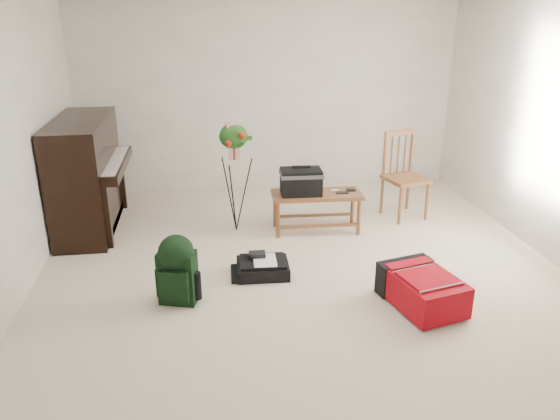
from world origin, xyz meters
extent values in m
cube|color=beige|center=(0.00, 0.00, 0.00)|extent=(5.00, 5.50, 0.01)
cube|color=beige|center=(0.00, 2.75, 1.25)|extent=(5.00, 0.04, 2.50)
cube|color=black|center=(-2.20, 1.60, 0.62)|extent=(0.55, 1.50, 1.25)
cube|color=black|center=(-1.90, 1.60, 0.73)|extent=(0.28, 1.30, 0.10)
cube|color=white|center=(-1.90, 1.60, 0.78)|extent=(0.22, 1.20, 0.02)
cube|color=black|center=(-2.15, 1.60, 0.05)|extent=(0.45, 1.30, 0.10)
cube|color=brown|center=(0.33, 1.14, 0.43)|extent=(1.02, 0.44, 0.04)
cylinder|color=brown|center=(-0.12, 0.98, 0.20)|extent=(0.04, 0.04, 0.41)
cylinder|color=brown|center=(-0.12, 1.30, 0.20)|extent=(0.04, 0.04, 0.41)
cylinder|color=brown|center=(0.78, 0.98, 0.20)|extent=(0.04, 0.04, 0.41)
cylinder|color=brown|center=(0.78, 1.30, 0.20)|extent=(0.04, 0.04, 0.41)
cube|color=brown|center=(1.46, 1.41, 0.47)|extent=(0.54, 0.54, 0.04)
cylinder|color=brown|center=(1.27, 1.22, 0.23)|extent=(0.04, 0.04, 0.45)
cylinder|color=brown|center=(1.27, 1.60, 0.23)|extent=(0.04, 0.04, 0.45)
cylinder|color=brown|center=(1.65, 1.22, 0.23)|extent=(0.04, 0.04, 0.45)
cylinder|color=brown|center=(1.65, 1.60, 0.23)|extent=(0.04, 0.04, 0.45)
cube|color=brown|center=(1.46, 1.60, 0.99)|extent=(0.40, 0.14, 0.06)
cylinder|color=brown|center=(1.27, 1.60, 0.74)|extent=(0.04, 0.04, 0.55)
cylinder|color=brown|center=(1.65, 1.60, 0.74)|extent=(0.04, 0.04, 0.55)
cube|color=#B80719|center=(0.89, -0.60, 0.16)|extent=(0.63, 0.80, 0.27)
cube|color=black|center=(0.89, -0.33, 0.16)|extent=(0.52, 0.28, 0.29)
cube|color=#B80719|center=(0.89, -0.65, 0.30)|extent=(0.51, 0.49, 0.02)
cube|color=silver|center=(0.89, -0.86, 0.31)|extent=(0.43, 0.12, 0.01)
cube|color=black|center=(-0.39, 0.16, 0.06)|extent=(0.50, 0.41, 0.12)
cube|color=black|center=(-0.39, 0.16, 0.13)|extent=(0.44, 0.35, 0.03)
cube|color=white|center=(-0.37, 0.14, 0.16)|extent=(0.23, 0.30, 0.01)
cube|color=black|center=(-0.43, 0.22, 0.18)|extent=(0.16, 0.10, 0.05)
cube|color=black|center=(-1.16, -0.24, 0.23)|extent=(0.35, 0.27, 0.47)
cube|color=black|center=(-1.16, -0.35, 0.21)|extent=(0.25, 0.12, 0.27)
sphere|color=black|center=(-1.16, -0.24, 0.47)|extent=(0.30, 0.30, 0.30)
cube|color=black|center=(-1.23, -0.13, 0.23)|extent=(0.05, 0.04, 0.42)
cube|color=black|center=(-1.08, -0.13, 0.23)|extent=(0.05, 0.04, 0.42)
cylinder|color=black|center=(-0.56, 1.28, 0.99)|extent=(0.01, 0.01, 0.33)
ellipsoid|color=#235219|center=(-0.56, 1.28, 1.09)|extent=(0.31, 0.22, 0.29)
cube|color=red|center=(-0.56, 1.26, 1.19)|extent=(0.16, 0.07, 0.09)
camera|label=1|loc=(-0.88, -4.45, 2.44)|focal=35.00mm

